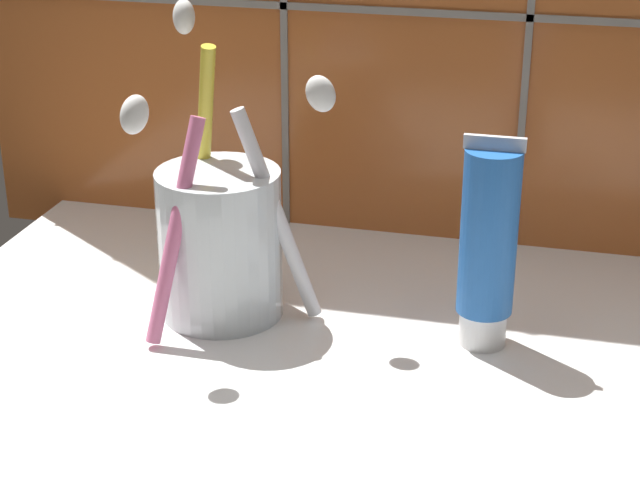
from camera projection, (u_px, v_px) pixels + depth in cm
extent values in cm
cube|color=white|center=(453.00, 384.00, 61.75)|extent=(68.53, 39.07, 2.00)
cube|color=gray|center=(504.00, 17.00, 71.66)|extent=(78.53, 0.24, 0.50)
cylinder|color=silver|center=(220.00, 244.00, 66.16)|extent=(7.68, 7.68, 9.45)
cylinder|color=white|center=(277.00, 215.00, 64.51)|extent=(5.46, 1.79, 13.42)
ellipsoid|color=white|center=(321.00, 94.00, 61.31)|extent=(2.50, 1.67, 2.63)
cylinder|color=yellow|center=(203.00, 169.00, 67.29)|extent=(3.61, 3.76, 16.55)
ellipsoid|color=white|center=(184.00, 17.00, 65.18)|extent=(2.39, 2.43, 2.50)
cylinder|color=pink|center=(177.00, 229.00, 62.72)|extent=(3.28, 4.94, 13.24)
ellipsoid|color=white|center=(134.00, 115.00, 58.08)|extent=(2.25, 2.64, 2.62)
cylinder|color=white|center=(482.00, 326.00, 63.87)|extent=(2.83, 2.83, 2.19)
cylinder|color=blue|center=(489.00, 232.00, 61.46)|extent=(3.33, 3.33, 10.00)
cube|color=silver|center=(495.00, 143.00, 59.32)|extent=(3.49, 0.36, 0.80)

